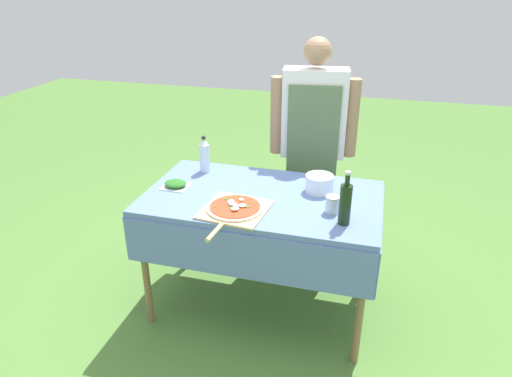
{
  "coord_description": "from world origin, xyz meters",
  "views": [
    {
      "loc": [
        0.61,
        -2.38,
        2.02
      ],
      "look_at": [
        -0.04,
        0.0,
        0.85
      ],
      "focal_mm": 32.0,
      "sensor_mm": 36.0,
      "label": 1
    }
  ],
  "objects_px": {
    "pizza_on_peel": "(235,209)",
    "oil_bottle": "(345,203)",
    "water_bottle": "(204,155)",
    "prep_table": "(262,208)",
    "mixing_tub": "(319,183)",
    "herb_container": "(176,184)",
    "sauce_jar": "(332,205)",
    "person_cook": "(313,135)"
  },
  "relations": [
    {
      "from": "oil_bottle",
      "to": "water_bottle",
      "type": "xyz_separation_m",
      "value": [
        -0.97,
        0.47,
        -0.0
      ]
    },
    {
      "from": "prep_table",
      "to": "herb_container",
      "type": "distance_m",
      "value": 0.56
    },
    {
      "from": "person_cook",
      "to": "sauce_jar",
      "type": "bearing_deg",
      "value": 98.8
    },
    {
      "from": "mixing_tub",
      "to": "pizza_on_peel",
      "type": "bearing_deg",
      "value": -137.4
    },
    {
      "from": "mixing_tub",
      "to": "prep_table",
      "type": "bearing_deg",
      "value": -155.4
    },
    {
      "from": "water_bottle",
      "to": "mixing_tub",
      "type": "height_order",
      "value": "water_bottle"
    },
    {
      "from": "oil_bottle",
      "to": "prep_table",
      "type": "bearing_deg",
      "value": 156.86
    },
    {
      "from": "prep_table",
      "to": "oil_bottle",
      "type": "xyz_separation_m",
      "value": [
        0.5,
        -0.21,
        0.21
      ]
    },
    {
      "from": "person_cook",
      "to": "pizza_on_peel",
      "type": "distance_m",
      "value": 1.03
    },
    {
      "from": "herb_container",
      "to": "mixing_tub",
      "type": "height_order",
      "value": "mixing_tub"
    },
    {
      "from": "person_cook",
      "to": "oil_bottle",
      "type": "height_order",
      "value": "person_cook"
    },
    {
      "from": "prep_table",
      "to": "pizza_on_peel",
      "type": "bearing_deg",
      "value": -112.45
    },
    {
      "from": "water_bottle",
      "to": "herb_container",
      "type": "bearing_deg",
      "value": -106.6
    },
    {
      "from": "prep_table",
      "to": "herb_container",
      "type": "xyz_separation_m",
      "value": [
        -0.55,
        -0.03,
        0.11
      ]
    },
    {
      "from": "pizza_on_peel",
      "to": "herb_container",
      "type": "xyz_separation_m",
      "value": [
        -0.45,
        0.21,
        0.01
      ]
    },
    {
      "from": "water_bottle",
      "to": "oil_bottle",
      "type": "bearing_deg",
      "value": -26.01
    },
    {
      "from": "water_bottle",
      "to": "herb_container",
      "type": "distance_m",
      "value": 0.31
    },
    {
      "from": "pizza_on_peel",
      "to": "herb_container",
      "type": "distance_m",
      "value": 0.5
    },
    {
      "from": "prep_table",
      "to": "mixing_tub",
      "type": "relative_size",
      "value": 8.33
    },
    {
      "from": "person_cook",
      "to": "mixing_tub",
      "type": "height_order",
      "value": "person_cook"
    },
    {
      "from": "water_bottle",
      "to": "person_cook",
      "type": "bearing_deg",
      "value": 36.63
    },
    {
      "from": "pizza_on_peel",
      "to": "water_bottle",
      "type": "xyz_separation_m",
      "value": [
        -0.37,
        0.49,
        0.1
      ]
    },
    {
      "from": "prep_table",
      "to": "oil_bottle",
      "type": "bearing_deg",
      "value": -23.14
    },
    {
      "from": "oil_bottle",
      "to": "water_bottle",
      "type": "height_order",
      "value": "oil_bottle"
    },
    {
      "from": "prep_table",
      "to": "oil_bottle",
      "type": "height_order",
      "value": "oil_bottle"
    },
    {
      "from": "pizza_on_peel",
      "to": "water_bottle",
      "type": "distance_m",
      "value": 0.62
    },
    {
      "from": "herb_container",
      "to": "mixing_tub",
      "type": "xyz_separation_m",
      "value": [
        0.87,
        0.18,
        0.03
      ]
    },
    {
      "from": "pizza_on_peel",
      "to": "person_cook",
      "type": "bearing_deg",
      "value": 79.52
    },
    {
      "from": "mixing_tub",
      "to": "sauce_jar",
      "type": "distance_m",
      "value": 0.27
    },
    {
      "from": "oil_bottle",
      "to": "sauce_jar",
      "type": "height_order",
      "value": "oil_bottle"
    },
    {
      "from": "person_cook",
      "to": "water_bottle",
      "type": "xyz_separation_m",
      "value": [
        -0.65,
        -0.48,
        -0.04
      ]
    },
    {
      "from": "prep_table",
      "to": "herb_container",
      "type": "height_order",
      "value": "herb_container"
    },
    {
      "from": "pizza_on_peel",
      "to": "mixing_tub",
      "type": "bearing_deg",
      "value": 48.17
    },
    {
      "from": "pizza_on_peel",
      "to": "oil_bottle",
      "type": "bearing_deg",
      "value": 7.75
    },
    {
      "from": "herb_container",
      "to": "person_cook",
      "type": "bearing_deg",
      "value": 46.35
    },
    {
      "from": "prep_table",
      "to": "water_bottle",
      "type": "distance_m",
      "value": 0.57
    },
    {
      "from": "prep_table",
      "to": "sauce_jar",
      "type": "bearing_deg",
      "value": -13.59
    },
    {
      "from": "mixing_tub",
      "to": "herb_container",
      "type": "bearing_deg",
      "value": -168.57
    },
    {
      "from": "prep_table",
      "to": "mixing_tub",
      "type": "distance_m",
      "value": 0.38
    },
    {
      "from": "pizza_on_peel",
      "to": "oil_bottle",
      "type": "xyz_separation_m",
      "value": [
        0.6,
        0.02,
        0.11
      ]
    },
    {
      "from": "person_cook",
      "to": "oil_bottle",
      "type": "xyz_separation_m",
      "value": [
        0.32,
        -0.95,
        -0.04
      ]
    },
    {
      "from": "oil_bottle",
      "to": "herb_container",
      "type": "bearing_deg",
      "value": 170.02
    }
  ]
}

